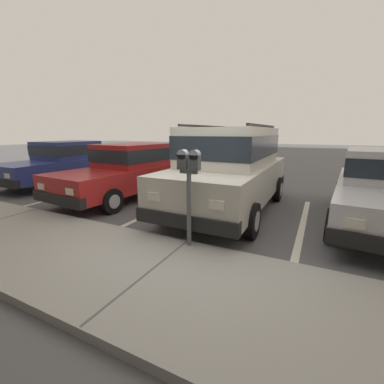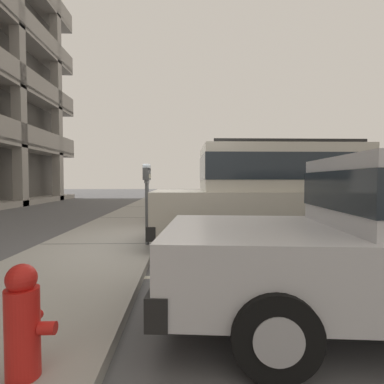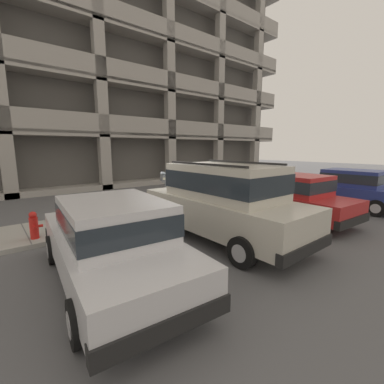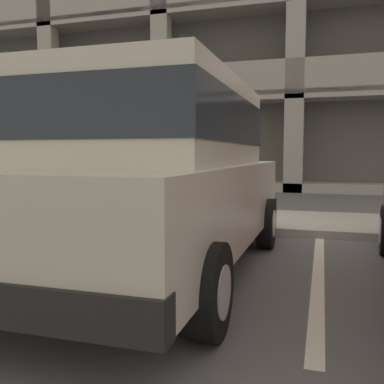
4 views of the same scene
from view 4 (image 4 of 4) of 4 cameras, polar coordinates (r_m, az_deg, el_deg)
name	(u,v)px [view 4 (image 4 of 4)]	position (r m, az deg, el deg)	size (l,w,h in m)	color
ground_plane	(208,238)	(6.59, 2.13, -6.20)	(80.00, 80.00, 0.10)	#565659
sidewalk	(226,219)	(7.82, 4.58, -3.62)	(40.00, 2.20, 0.12)	#9E9B93
parking_stall_lines	(319,266)	(5.00, 16.52, -9.42)	(13.26, 4.80, 0.01)	silver
silver_suv	(161,169)	(4.42, -4.21, 3.12)	(2.03, 4.79, 2.03)	beige
parking_meter_near	(208,154)	(6.83, 2.17, 5.10)	(0.35, 0.12, 1.51)	#595B60
parking_garage	(305,7)	(20.48, 14.78, 22.80)	(32.00, 10.00, 16.25)	#54514D
fire_hydrant	(23,194)	(8.87, -21.61, -0.30)	(0.30, 0.30, 0.70)	red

